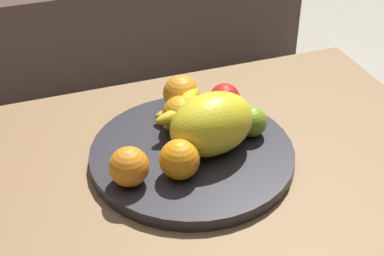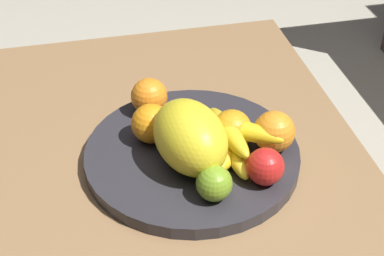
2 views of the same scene
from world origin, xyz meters
The scene contains 10 objects.
coffee_table centered at (0.00, 0.00, 0.37)m, with size 1.01×0.69×0.41m.
fruit_bowl centered at (-0.01, 0.02, 0.43)m, with size 0.39×0.39×0.03m, color #2E2C32.
melon_large_front centered at (0.02, 0.01, 0.50)m, with size 0.17×0.12×0.12m, color yellow.
orange_front centered at (-0.01, 0.10, 0.48)m, with size 0.07×0.07×0.07m, color orange.
orange_left centered at (-0.06, -0.04, 0.48)m, with size 0.07×0.07×0.07m, color orange.
orange_right centered at (-0.15, -0.03, 0.48)m, with size 0.07×0.07×0.07m, color orange.
orange_back centered at (0.02, 0.17, 0.48)m, with size 0.08×0.08×0.08m, color orange.
apple_front centered at (0.11, 0.03, 0.47)m, with size 0.06×0.06×0.06m, color #78A226.
apple_left centered at (0.10, 0.12, 0.47)m, with size 0.06×0.06×0.06m, color red.
banana_bunch centered at (0.01, 0.09, 0.47)m, with size 0.17×0.16×0.06m.
Camera 1 is at (-0.30, -0.79, 1.09)m, focal length 53.49 mm.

